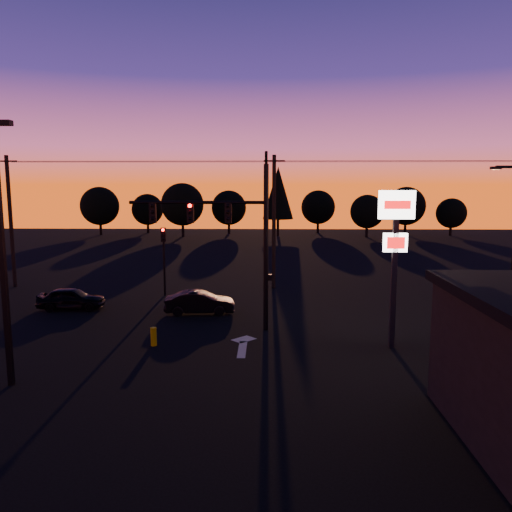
{
  "coord_description": "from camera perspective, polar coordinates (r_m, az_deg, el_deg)",
  "views": [
    {
      "loc": [
        1.57,
        -19.66,
        7.04
      ],
      "look_at": [
        1.0,
        5.0,
        3.5
      ],
      "focal_mm": 35.0,
      "sensor_mm": 36.0,
      "label": 1
    }
  ],
  "objects": [
    {
      "name": "lane_arrow",
      "position": [
        22.48,
        -1.5,
        -10.07
      ],
      "size": [
        1.2,
        3.1,
        0.01
      ],
      "color": "beige",
      "rests_on": "ground"
    },
    {
      "name": "tree_7",
      "position": [
        73.34,
        16.77,
        5.49
      ],
      "size": [
        5.36,
        5.36,
        6.74
      ],
      "color": "black",
      "rests_on": "ground"
    },
    {
      "name": "tree_4",
      "position": [
        68.68,
        2.54,
        7.23
      ],
      "size": [
        4.18,
        4.18,
        9.5
      ],
      "color": "black",
      "rests_on": "ground"
    },
    {
      "name": "car_left",
      "position": [
        30.3,
        -20.36,
        -4.57
      ],
      "size": [
        3.76,
        1.68,
        1.26
      ],
      "primitive_type": "imported",
      "rotation": [
        0.0,
        0.0,
        1.63
      ],
      "color": "black",
      "rests_on": "ground"
    },
    {
      "name": "secondary_signal",
      "position": [
        32.1,
        -10.5,
        0.55
      ],
      "size": [
        0.3,
        0.31,
        4.35
      ],
      "color": "black",
      "rests_on": "ground"
    },
    {
      "name": "utility_pole_1",
      "position": [
        33.75,
        2.06,
        4.0
      ],
      "size": [
        1.4,
        0.26,
        9.0
      ],
      "color": "black",
      "rests_on": "ground"
    },
    {
      "name": "tree_5",
      "position": [
        74.1,
        7.12,
        5.55
      ],
      "size": [
        4.95,
        4.95,
        6.22
      ],
      "color": "black",
      "rests_on": "ground"
    },
    {
      "name": "tree_1",
      "position": [
        74.84,
        -12.3,
        5.21
      ],
      "size": [
        4.54,
        4.54,
        5.71
      ],
      "color": "black",
      "rests_on": "ground"
    },
    {
      "name": "ground",
      "position": [
        20.94,
        -3.12,
        -11.49
      ],
      "size": [
        120.0,
        120.0,
        0.0
      ],
      "primitive_type": "plane",
      "color": "black",
      "rests_on": "ground"
    },
    {
      "name": "traffic_signal_mast",
      "position": [
        23.8,
        -2.71,
        3.09
      ],
      "size": [
        6.79,
        0.52,
        8.58
      ],
      "color": "black",
      "rests_on": "ground"
    },
    {
      "name": "tree_2",
      "position": [
        68.69,
        -8.41,
        5.85
      ],
      "size": [
        5.77,
        5.78,
        7.26
      ],
      "color": "black",
      "rests_on": "ground"
    },
    {
      "name": "utility_pole_0",
      "position": [
        38.05,
        -26.24,
        3.64
      ],
      "size": [
        1.4,
        0.26,
        9.0
      ],
      "color": "black",
      "rests_on": "ground"
    },
    {
      "name": "tree_3",
      "position": [
        71.95,
        -3.12,
        5.53
      ],
      "size": [
        4.95,
        4.95,
        6.22
      ],
      "color": "black",
      "rests_on": "ground"
    },
    {
      "name": "tree_8",
      "position": [
        74.26,
        21.43,
        4.58
      ],
      "size": [
        4.12,
        4.12,
        5.19
      ],
      "color": "black",
      "rests_on": "ground"
    },
    {
      "name": "parking_lot_light",
      "position": [
        19.05,
        -27.14,
        1.94
      ],
      "size": [
        1.25,
        0.3,
        9.14
      ],
      "color": "black",
      "rests_on": "ground"
    },
    {
      "name": "tree_0",
      "position": [
        73.6,
        -17.43,
        5.47
      ],
      "size": [
        5.36,
        5.36,
        6.74
      ],
      "color": "black",
      "rests_on": "ground"
    },
    {
      "name": "bollard",
      "position": [
        22.68,
        -11.62,
        -9.01
      ],
      "size": [
        0.27,
        0.27,
        0.81
      ],
      "primitive_type": "cylinder",
      "color": "#BEB000",
      "rests_on": "ground"
    },
    {
      "name": "tree_6",
      "position": [
        69.07,
        12.59,
        4.97
      ],
      "size": [
        4.54,
        4.54,
        5.71
      ],
      "color": "black",
      "rests_on": "ground"
    },
    {
      "name": "car_mid",
      "position": [
        27.67,
        -6.45,
        -5.29
      ],
      "size": [
        3.87,
        1.59,
        1.25
      ],
      "primitive_type": "imported",
      "rotation": [
        0.0,
        0.0,
        1.64
      ],
      "color": "black",
      "rests_on": "ground"
    },
    {
      "name": "pylon_sign",
      "position": [
        21.94,
        15.66,
        2.31
      ],
      "size": [
        1.5,
        0.28,
        6.8
      ],
      "color": "black",
      "rests_on": "ground"
    },
    {
      "name": "power_wires",
      "position": [
        33.69,
        2.09,
        10.76
      ],
      "size": [
        36.0,
        1.22,
        0.07
      ],
      "color": "black",
      "rests_on": "ground"
    }
  ]
}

